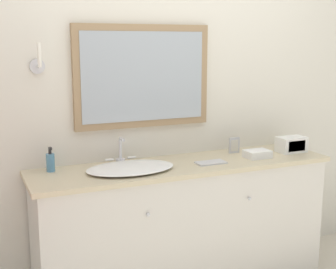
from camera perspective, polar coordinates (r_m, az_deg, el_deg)
wall_back at (r=3.21m, az=-0.26°, el=4.95°), size 8.00×0.18×2.55m
vanity_counter at (r=3.18m, az=1.89°, el=-10.99°), size 1.99×0.51×0.85m
sink_basin at (r=2.88m, az=-4.63°, el=-4.01°), size 0.55×0.40×0.18m
soap_bottle at (r=2.92m, az=-14.14°, el=-3.25°), size 0.05×0.05×0.15m
appliance_box at (r=3.46m, az=14.83°, el=-1.18°), size 0.20×0.13×0.11m
picture_frame at (r=3.34m, az=8.07°, el=-1.31°), size 0.08×0.01×0.11m
hand_towel_near_sink at (r=3.24m, az=10.83°, el=-2.35°), size 0.17×0.12×0.05m
metal_tray at (r=3.05m, az=5.24°, el=-3.43°), size 0.20×0.10×0.01m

